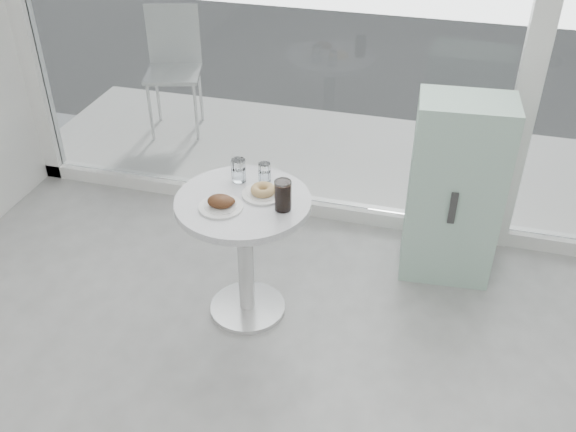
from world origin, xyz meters
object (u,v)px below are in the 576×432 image
(mint_cabinet, at_px, (455,191))
(plate_fritter, at_px, (222,203))
(water_tumbler_b, at_px, (265,174))
(cola_glass, at_px, (283,196))
(main_table, at_px, (244,233))
(water_tumbler_a, at_px, (239,172))
(patio_chair, at_px, (174,62))
(plate_donut, at_px, (263,192))

(mint_cabinet, xyz_separation_m, plate_fritter, (-1.15, -0.80, 0.22))
(water_tumbler_b, distance_m, cola_glass, 0.29)
(mint_cabinet, distance_m, plate_fritter, 1.42)
(main_table, height_order, water_tumbler_a, water_tumbler_a)
(mint_cabinet, height_order, water_tumbler_a, mint_cabinet)
(cola_glass, bearing_deg, patio_chair, 126.20)
(plate_donut, bearing_deg, mint_cabinet, 32.30)
(main_table, relative_size, water_tumbler_a, 5.98)
(patio_chair, height_order, plate_donut, patio_chair)
(main_table, bearing_deg, plate_donut, 37.70)
(cola_glass, bearing_deg, main_table, 171.92)
(main_table, xyz_separation_m, plate_donut, (0.09, 0.07, 0.24))
(mint_cabinet, xyz_separation_m, water_tumbler_a, (-1.15, -0.52, 0.25))
(mint_cabinet, height_order, plate_fritter, mint_cabinet)
(mint_cabinet, height_order, cola_glass, mint_cabinet)
(water_tumbler_b, bearing_deg, plate_donut, -76.44)
(mint_cabinet, height_order, patio_chair, mint_cabinet)
(plate_fritter, xyz_separation_m, water_tumbler_a, (-0.00, 0.28, 0.03))
(mint_cabinet, bearing_deg, patio_chair, 145.50)
(plate_donut, xyz_separation_m, water_tumbler_b, (-0.03, 0.13, 0.03))
(plate_donut, relative_size, water_tumbler_a, 1.76)
(water_tumbler_a, relative_size, water_tumbler_b, 1.17)
(patio_chair, relative_size, water_tumbler_a, 7.97)
(mint_cabinet, xyz_separation_m, water_tumbler_b, (-1.02, -0.49, 0.24))
(patio_chair, distance_m, plate_fritter, 2.50)
(water_tumbler_b, bearing_deg, water_tumbler_a, -168.24)
(water_tumbler_a, bearing_deg, water_tumbler_b, 11.76)
(mint_cabinet, bearing_deg, plate_fritter, -149.93)
(plate_fritter, relative_size, plate_donut, 1.02)
(plate_donut, relative_size, cola_glass, 1.37)
(water_tumbler_a, bearing_deg, plate_donut, -31.57)
(water_tumbler_b, xyz_separation_m, cola_glass, (0.17, -0.24, 0.03))
(main_table, distance_m, patio_chair, 2.44)
(water_tumbler_b, bearing_deg, cola_glass, -54.24)
(main_table, height_order, water_tumbler_b, water_tumbler_b)
(main_table, xyz_separation_m, patio_chair, (-1.31, 2.06, 0.08))
(mint_cabinet, height_order, water_tumbler_b, mint_cabinet)
(mint_cabinet, bearing_deg, cola_glass, -144.00)
(mint_cabinet, relative_size, water_tumbler_b, 10.56)
(mint_cabinet, bearing_deg, main_table, -151.77)
(plate_fritter, distance_m, water_tumbler_b, 0.34)
(main_table, distance_m, cola_glass, 0.38)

